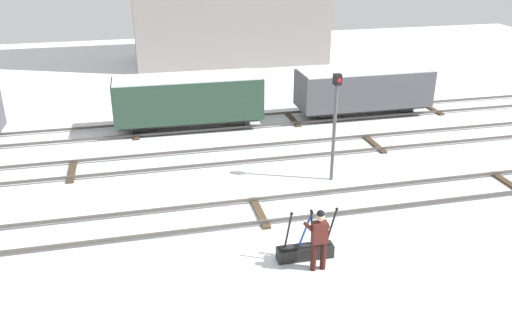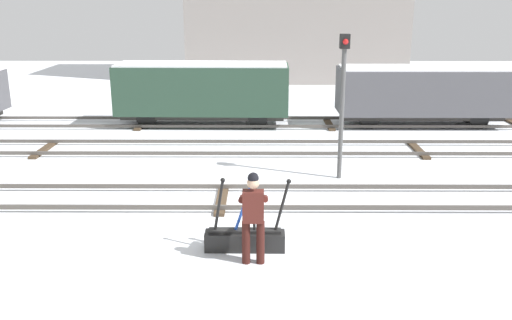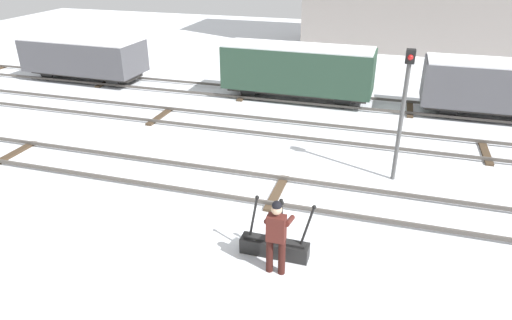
{
  "view_description": "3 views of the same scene",
  "coord_description": "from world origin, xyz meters",
  "px_view_note": "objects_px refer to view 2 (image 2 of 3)",
  "views": [
    {
      "loc": [
        -3.38,
        -13.98,
        8.04
      ],
      "look_at": [
        0.39,
        2.13,
        0.86
      ],
      "focal_mm": 37.4,
      "sensor_mm": 36.0,
      "label": 1
    },
    {
      "loc": [
        0.87,
        -12.45,
        4.65
      ],
      "look_at": [
        0.81,
        0.04,
        1.01
      ],
      "focal_mm": 39.42,
      "sensor_mm": 36.0,
      "label": 2
    },
    {
      "loc": [
        2.58,
        -10.62,
        6.31
      ],
      "look_at": [
        -0.61,
        0.05,
        0.92
      ],
      "focal_mm": 32.16,
      "sensor_mm": 36.0,
      "label": 3
    }
  ],
  "objects_px": {
    "signal_post": "(343,92)",
    "freight_car_mid_siding": "(203,90)",
    "freight_car_far_end": "(422,92)",
    "rail_worker": "(253,213)",
    "switch_lever_frame": "(245,237)"
  },
  "relations": [
    {
      "from": "switch_lever_frame",
      "to": "rail_worker",
      "type": "distance_m",
      "value": 0.9
    },
    {
      "from": "rail_worker",
      "to": "freight_car_mid_siding",
      "type": "xyz_separation_m",
      "value": [
        -1.98,
        11.31,
        0.37
      ]
    },
    {
      "from": "signal_post",
      "to": "freight_car_mid_siding",
      "type": "relative_size",
      "value": 0.59
    },
    {
      "from": "rail_worker",
      "to": "signal_post",
      "type": "distance_m",
      "value": 5.61
    },
    {
      "from": "switch_lever_frame",
      "to": "freight_car_far_end",
      "type": "distance_m",
      "value": 12.52
    },
    {
      "from": "switch_lever_frame",
      "to": "signal_post",
      "type": "relative_size",
      "value": 0.43
    },
    {
      "from": "switch_lever_frame",
      "to": "freight_car_far_end",
      "type": "bearing_deg",
      "value": 60.31
    },
    {
      "from": "switch_lever_frame",
      "to": "rail_worker",
      "type": "xyz_separation_m",
      "value": [
        0.16,
        -0.53,
        0.71
      ]
    },
    {
      "from": "freight_car_mid_siding",
      "to": "switch_lever_frame",
      "type": "bearing_deg",
      "value": -79.35
    },
    {
      "from": "switch_lever_frame",
      "to": "signal_post",
      "type": "xyz_separation_m",
      "value": [
        2.4,
        4.43,
        2.06
      ]
    },
    {
      "from": "freight_car_far_end",
      "to": "rail_worker",
      "type": "bearing_deg",
      "value": -118.31
    },
    {
      "from": "signal_post",
      "to": "freight_car_far_end",
      "type": "relative_size",
      "value": 0.61
    },
    {
      "from": "rail_worker",
      "to": "freight_car_far_end",
      "type": "height_order",
      "value": "freight_car_far_end"
    },
    {
      "from": "rail_worker",
      "to": "freight_car_far_end",
      "type": "bearing_deg",
      "value": 62.11
    },
    {
      "from": "signal_post",
      "to": "freight_car_mid_siding",
      "type": "xyz_separation_m",
      "value": [
        -4.22,
        6.35,
        -0.97
      ]
    }
  ]
}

